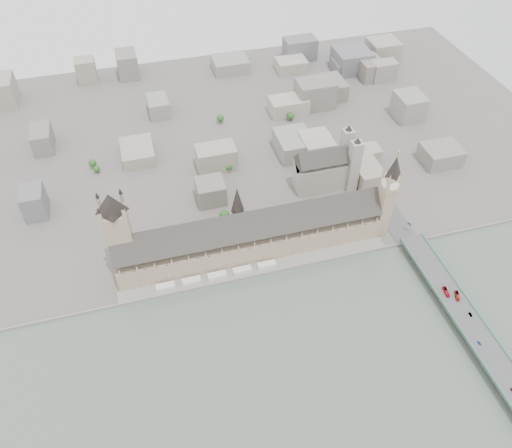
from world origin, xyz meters
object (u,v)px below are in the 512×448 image
object	(u,v)px
westminster_bridge	(447,295)
car_blue	(480,343)
elizabeth_tower	(389,191)
red_bus_north	(446,292)
victoria_tower	(118,231)
car_approach	(410,224)
westminster_abbey	(327,168)
palace_of_westminster	(250,235)
red_bus_south	(457,296)
car_silver	(470,315)

from	to	relation	value
westminster_bridge	car_blue	xyz separation A→B (m)	(-4.41, -55.98, 5.80)
elizabeth_tower	red_bus_north	bearing A→B (deg)	-78.16
victoria_tower	westminster_bridge	xyz separation A→B (m)	(284.00, -113.50, -50.08)
red_bus_north	car_approach	size ratio (longest dim) A/B	2.24
westminster_abbey	red_bus_north	bearing A→B (deg)	-75.54
westminster_bridge	elizabeth_tower	bearing A→B (deg)	104.11
westminster_abbey	car_approach	distance (m)	111.02
westminster_bridge	car_approach	bearing A→B (deg)	85.83
palace_of_westminster	red_bus_south	xyz separation A→B (m)	(165.58, -114.70, -10.88)
palace_of_westminster	westminster_abbey	distance (m)	134.09
westminster_bridge	red_bus_south	xyz separation A→B (m)	(3.58, -7.50, 6.71)
car_silver	car_approach	distance (m)	117.09
victoria_tower	red_bus_south	distance (m)	315.00
car_blue	elizabeth_tower	bearing A→B (deg)	87.77
red_bus_north	car_blue	xyz separation A→B (m)	(-0.59, -55.21, -0.95)
westminster_bridge	car_blue	world-z (taller)	car_blue
car_silver	red_bus_north	bearing A→B (deg)	109.23
elizabeth_tower	red_bus_south	distance (m)	116.23
car_blue	car_silver	size ratio (longest dim) A/B	0.87
westminster_bridge	red_bus_south	bearing A→B (deg)	-64.50
red_bus_north	car_silver	world-z (taller)	red_bus_north
westminster_abbey	car_blue	xyz separation A→B (m)	(46.66, -238.48, -14.16)
car_blue	car_approach	distance (m)	144.99
westminster_bridge	car_approach	xyz separation A→B (m)	(6.46, 88.60, 5.88)
elizabeth_tower	westminster_abbey	size ratio (longest dim) A/B	1.58
elizabeth_tower	car_approach	bearing A→B (deg)	-12.76
car_blue	palace_of_westminster	bearing A→B (deg)	124.41
westminster_bridge	car_silver	bearing A→B (deg)	-81.43
victoria_tower	westminster_bridge	bearing A→B (deg)	-21.78
car_approach	elizabeth_tower	bearing A→B (deg)	144.49
victoria_tower	red_bus_south	world-z (taller)	victoria_tower
victoria_tower	westminster_abbey	distance (m)	244.79
palace_of_westminster	car_silver	xyz separation A→B (m)	(166.29, -135.67, -11.70)
palace_of_westminster	victoria_tower	distance (m)	126.41
westminster_bridge	red_bus_south	distance (m)	10.68
car_blue	car_silver	distance (m)	28.85
westminster_bridge	car_silver	world-z (taller)	car_silver
palace_of_westminster	car_approach	distance (m)	169.89
victoria_tower	car_silver	size ratio (longest dim) A/B	21.86
westminster_abbey	car_silver	xyz separation A→B (m)	(55.37, -210.97, -14.08)
palace_of_westminster	car_approach	bearing A→B (deg)	-6.30
victoria_tower	car_blue	distance (m)	329.93
victoria_tower	westminster_bridge	world-z (taller)	victoria_tower
elizabeth_tower	westminster_bridge	size ratio (longest dim) A/B	0.33
westminster_bridge	red_bus_north	xyz separation A→B (m)	(-3.82, -0.77, 6.75)
car_silver	westminster_bridge	bearing A→B (deg)	101.49
victoria_tower	car_blue	xyz separation A→B (m)	(279.59, -169.48, -44.28)
palace_of_westminster	elizabeth_tower	distance (m)	142.94
victoria_tower	red_bus_south	xyz separation A→B (m)	(287.58, -121.00, -43.37)
car_blue	car_approach	world-z (taller)	car_approach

